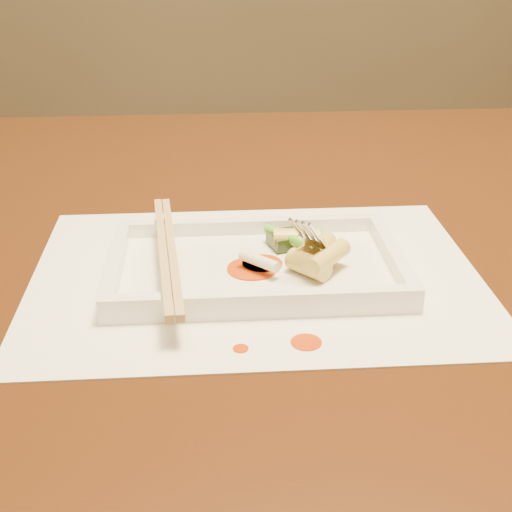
{
  "coord_description": "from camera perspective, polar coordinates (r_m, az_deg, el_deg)",
  "views": [
    {
      "loc": [
        -0.11,
        -0.68,
        1.05
      ],
      "look_at": [
        -0.07,
        -0.11,
        0.77
      ],
      "focal_mm": 50.0,
      "sensor_mm": 36.0,
      "label": 1
    }
  ],
  "objects": [
    {
      "name": "rice_cake_3",
      "position": [
        0.65,
        5.29,
        0.61
      ],
      "size": [
        0.03,
        0.04,
        0.02
      ],
      "primitive_type": "cylinder",
      "rotation": [
        1.57,
        0.0,
        2.73
      ],
      "color": "#DCCD67",
      "rests_on": "plate_base"
    },
    {
      "name": "sauce_splatter_b",
      "position": [
        0.54,
        -1.23,
        -7.41
      ],
      "size": [
        0.01,
        0.01,
        0.0
      ],
      "primitive_type": "cylinder",
      "color": "#BF3805",
      "rests_on": "placemat"
    },
    {
      "name": "sauce_blob_1",
      "position": [
        0.64,
        0.51,
        -0.62
      ],
      "size": [
        0.04,
        0.04,
        0.0
      ],
      "primitive_type": "cylinder",
      "color": "#BF3805",
      "rests_on": "plate_base"
    },
    {
      "name": "plate_base",
      "position": [
        0.64,
        0.0,
        -1.13
      ],
      "size": [
        0.26,
        0.16,
        0.01
      ],
      "primitive_type": "cube",
      "color": "white",
      "rests_on": "placemat"
    },
    {
      "name": "chopstick_a",
      "position": [
        0.63,
        -7.47,
        0.38
      ],
      "size": [
        0.03,
        0.23,
        0.01
      ],
      "primitive_type": "cube",
      "rotation": [
        0.0,
        0.0,
        0.09
      ],
      "color": "tan",
      "rests_on": "plate_rim_near"
    },
    {
      "name": "plate_rim_left",
      "position": [
        0.64,
        -11.18,
        -0.59
      ],
      "size": [
        0.01,
        0.14,
        0.01
      ],
      "primitive_type": "cube",
      "color": "white",
      "rests_on": "plate_base"
    },
    {
      "name": "plate_rim_near",
      "position": [
        0.57,
        0.53,
        -3.55
      ],
      "size": [
        0.26,
        0.01,
        0.01
      ],
      "primitive_type": "cube",
      "color": "white",
      "rests_on": "plate_base"
    },
    {
      "name": "rice_cake_1",
      "position": [
        0.64,
        4.08,
        0.17
      ],
      "size": [
        0.04,
        0.04,
        0.02
      ],
      "primitive_type": "cylinder",
      "rotation": [
        1.57,
        0.0,
        2.42
      ],
      "color": "#DCCD67",
      "rests_on": "plate_base"
    },
    {
      "name": "chopstick_b",
      "position": [
        0.63,
        -6.74,
        0.4
      ],
      "size": [
        0.03,
        0.23,
        0.01
      ],
      "primitive_type": "cube",
      "rotation": [
        0.0,
        0.0,
        0.09
      ],
      "color": "tan",
      "rests_on": "plate_rim_near"
    },
    {
      "name": "veg_piece",
      "position": [
        0.67,
        2.73,
        1.4
      ],
      "size": [
        0.04,
        0.04,
        0.01
      ],
      "primitive_type": "cube",
      "rotation": [
        0.0,
        0.0,
        0.32
      ],
      "color": "black",
      "rests_on": "plate_base"
    },
    {
      "name": "table",
      "position": [
        0.8,
        4.55,
        -4.06
      ],
      "size": [
        1.4,
        0.9,
        0.75
      ],
      "color": "black",
      "rests_on": "ground"
    },
    {
      "name": "scallion_green",
      "position": [
        0.65,
        3.55,
        1.12
      ],
      "size": [
        0.06,
        0.07,
        0.01
      ],
      "primitive_type": "cylinder",
      "rotation": [
        1.57,
        0.0,
        0.71
      ],
      "color": "#43A41A",
      "rests_on": "plate_base"
    },
    {
      "name": "sauce_splatter_a",
      "position": [
        0.54,
        4.04,
        -6.89
      ],
      "size": [
        0.02,
        0.02,
        0.0
      ],
      "primitive_type": "cylinder",
      "color": "#BF3805",
      "rests_on": "placemat"
    },
    {
      "name": "rice_cake_4",
      "position": [
        0.62,
        4.22,
        -0.69
      ],
      "size": [
        0.04,
        0.04,
        0.02
      ],
      "primitive_type": "cylinder",
      "rotation": [
        1.57,
        0.0,
        0.73
      ],
      "color": "#DCCD67",
      "rests_on": "plate_base"
    },
    {
      "name": "plate_rim_far",
      "position": [
        0.7,
        -0.43,
        2.44
      ],
      "size": [
        0.26,
        0.01,
        0.01
      ],
      "primitive_type": "cube",
      "color": "white",
      "rests_on": "plate_base"
    },
    {
      "name": "fork",
      "position": [
        0.63,
        6.26,
        6.13
      ],
      "size": [
        0.09,
        0.1,
        0.14
      ],
      "primitive_type": null,
      "color": "silver",
      "rests_on": "plate_base"
    },
    {
      "name": "rice_cake_0",
      "position": [
        0.67,
        3.26,
        1.42
      ],
      "size": [
        0.04,
        0.02,
        0.02
      ],
      "primitive_type": "cylinder",
      "rotation": [
        1.57,
        0.0,
        1.5
      ],
      "color": "#DCCD67",
      "rests_on": "plate_base"
    },
    {
      "name": "placemat",
      "position": [
        0.64,
        0.0,
        -1.5
      ],
      "size": [
        0.4,
        0.3,
        0.0
      ],
      "primitive_type": "cube",
      "color": "white",
      "rests_on": "table"
    },
    {
      "name": "rice_cake_2",
      "position": [
        0.62,
        5.77,
        -0.09
      ],
      "size": [
        0.05,
        0.05,
        0.02
      ],
      "primitive_type": "cylinder",
      "rotation": [
        1.57,
        0.0,
        2.43
      ],
      "color": "#DCCD67",
      "rests_on": "plate_base"
    },
    {
      "name": "scallion_white",
      "position": [
        0.62,
        0.28,
        -0.4
      ],
      "size": [
        0.04,
        0.04,
        0.01
      ],
      "primitive_type": "cylinder",
      "rotation": [
        1.57,
        0.0,
        0.8
      ],
      "color": "#EAEACC",
      "rests_on": "plate_base"
    },
    {
      "name": "sauce_blob_0",
      "position": [
        0.63,
        -0.31,
        -1.02
      ],
      "size": [
        0.05,
        0.05,
        0.0
      ],
      "primitive_type": "cylinder",
      "color": "#BF3805",
      "rests_on": "plate_base"
    },
    {
      "name": "plate_rim_right",
      "position": [
        0.65,
        10.91,
        0.1
      ],
      "size": [
        0.01,
        0.14,
        0.01
      ],
      "primitive_type": "cube",
      "color": "white",
      "rests_on": "plate_base"
    }
  ]
}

